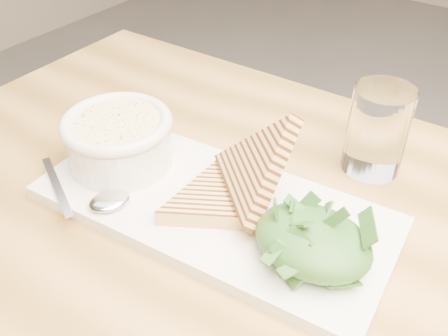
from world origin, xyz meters
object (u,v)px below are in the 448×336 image
Objects in this scene: platter at (213,207)px; soup_bowl at (120,145)px; glass_near at (377,130)px; table_top at (291,322)px.

soup_bowl reaches higher than platter.
glass_near is (0.24, 0.19, 0.01)m from soup_bowl.
soup_bowl is 1.13× the size of glass_near.
platter reaches higher than table_top.
platter is 3.62× the size of glass_near.
table_top is 10.67× the size of glass_near.
glass_near is at bearing 96.82° from table_top.
soup_bowl is 0.30m from glass_near.
table_top is 2.95× the size of platter.
platter is 0.14m from soup_bowl.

